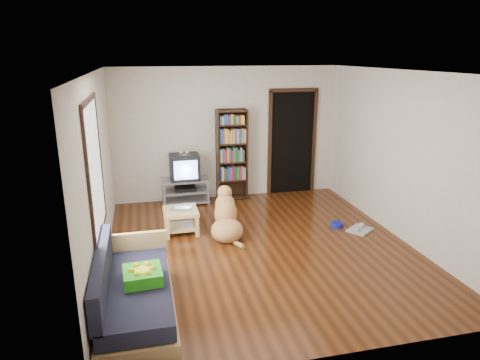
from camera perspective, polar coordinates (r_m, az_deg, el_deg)
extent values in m
plane|color=#51250D|center=(6.59, 2.81, -8.95)|extent=(5.00, 5.00, 0.00)
plane|color=white|center=(5.95, 3.18, 14.25)|extent=(5.00, 5.00, 0.00)
plane|color=beige|center=(8.52, -1.67, 6.18)|extent=(4.50, 0.00, 4.50)
plane|color=beige|center=(3.93, 13.13, -6.97)|extent=(4.50, 0.00, 4.50)
plane|color=beige|center=(5.95, -18.35, 0.71)|extent=(0.00, 5.00, 5.00)
plane|color=beige|center=(7.09, 20.77, 2.96)|extent=(0.00, 5.00, 5.00)
cube|color=green|center=(4.94, -12.85, -12.29)|extent=(0.44, 0.44, 0.14)
imported|color=silver|center=(6.99, -7.94, -3.90)|extent=(0.37, 0.28, 0.03)
cylinder|color=#151D93|center=(7.49, 12.78, -5.80)|extent=(0.22, 0.22, 0.08)
cube|color=#9A9A9A|center=(7.43, 15.70, -6.42)|extent=(0.51, 0.49, 0.03)
cube|color=white|center=(5.41, -18.79, 1.35)|extent=(0.02, 1.30, 1.60)
cube|color=black|center=(5.27, -19.57, 9.98)|extent=(0.03, 1.42, 0.06)
cube|color=black|center=(5.67, -17.97, -6.66)|extent=(0.03, 1.42, 0.06)
cube|color=black|center=(4.74, -19.46, -0.82)|extent=(0.03, 0.06, 1.70)
cube|color=black|center=(6.09, -18.18, 3.04)|extent=(0.03, 0.06, 1.70)
cube|color=black|center=(8.91, 6.93, 4.90)|extent=(0.90, 0.02, 2.10)
cube|color=black|center=(8.75, 3.99, 4.76)|extent=(0.07, 0.05, 2.14)
cube|color=black|center=(9.07, 9.82, 4.98)|extent=(0.07, 0.05, 2.14)
cube|color=black|center=(8.75, 7.21, 11.82)|extent=(1.03, 0.05, 0.07)
cube|color=#99999E|center=(8.34, -7.35, 0.02)|extent=(0.90, 0.45, 0.04)
cube|color=#99999E|center=(8.41, -7.29, -1.48)|extent=(0.86, 0.42, 0.03)
cube|color=#99999E|center=(8.47, -7.25, -2.70)|extent=(0.90, 0.45, 0.04)
cylinder|color=#99999E|center=(8.19, -10.07, -2.10)|extent=(0.04, 0.04, 0.50)
cylinder|color=#99999E|center=(8.27, -4.25, -1.70)|extent=(0.04, 0.04, 0.50)
cylinder|color=#99999E|center=(8.57, -10.23, -1.26)|extent=(0.04, 0.04, 0.50)
cylinder|color=#99999E|center=(8.65, -4.67, -0.89)|extent=(0.04, 0.04, 0.50)
cube|color=black|center=(8.39, -7.30, -1.16)|extent=(0.40, 0.30, 0.07)
cube|color=black|center=(8.27, -7.42, 1.75)|extent=(0.55, 0.48, 0.48)
cube|color=black|center=(8.46, -7.56, 2.09)|extent=(0.40, 0.14, 0.36)
cube|color=#8CBFF2|center=(8.04, -7.23, 1.31)|extent=(0.44, 0.02, 0.36)
cube|color=silver|center=(8.16, -7.44, 3.36)|extent=(0.20, 0.07, 0.02)
sphere|color=silver|center=(8.15, -7.88, 3.64)|extent=(0.09, 0.09, 0.09)
sphere|color=silver|center=(8.16, -7.04, 3.69)|extent=(0.09, 0.09, 0.09)
cube|color=black|center=(8.41, -3.00, 3.23)|extent=(0.03, 0.30, 1.80)
cube|color=black|center=(8.52, 0.78, 3.44)|extent=(0.03, 0.30, 1.80)
cube|color=black|center=(8.59, -1.30, 3.55)|extent=(0.60, 0.02, 1.80)
cube|color=black|center=(8.70, -1.07, -2.25)|extent=(0.56, 0.28, 0.02)
cube|color=black|center=(8.59, -1.08, 0.09)|extent=(0.56, 0.28, 0.03)
cube|color=black|center=(8.49, -1.10, 2.48)|extent=(0.56, 0.28, 0.02)
cube|color=black|center=(8.41, -1.11, 4.93)|extent=(0.56, 0.28, 0.02)
cube|color=black|center=(8.34, -1.12, 7.42)|extent=(0.56, 0.28, 0.02)
cube|color=black|center=(8.30, -1.13, 9.19)|extent=(0.56, 0.28, 0.02)
cube|color=tan|center=(5.11, -13.50, -16.24)|extent=(0.80, 1.80, 0.22)
cube|color=#1E1E2D|center=(5.00, -13.67, -14.12)|extent=(0.74, 1.74, 0.18)
cube|color=#1E1E2D|center=(4.89, -17.96, -11.58)|extent=(0.12, 1.74, 0.40)
cube|color=tan|center=(5.68, -13.79, -8.25)|extent=(0.80, 0.06, 0.30)
cube|color=tan|center=(7.03, -7.95, -4.15)|extent=(0.55, 0.55, 0.06)
cube|color=tan|center=(7.13, -7.86, -6.18)|extent=(0.45, 0.45, 0.03)
cube|color=tan|center=(6.87, -9.65, -6.53)|extent=(0.06, 0.06, 0.34)
cube|color=tan|center=(6.91, -5.74, -6.24)|extent=(0.06, 0.06, 0.34)
cube|color=tan|center=(7.31, -9.90, -5.11)|extent=(0.06, 0.06, 0.34)
cube|color=tan|center=(7.34, -6.23, -4.84)|extent=(0.06, 0.06, 0.34)
ellipsoid|color=tan|center=(6.78, -1.73, -6.73)|extent=(0.56, 0.60, 0.38)
ellipsoid|color=tan|center=(6.89, -1.92, -4.49)|extent=(0.40, 0.44, 0.50)
ellipsoid|color=gold|center=(6.94, -2.01, -3.27)|extent=(0.35, 0.32, 0.35)
ellipsoid|color=tan|center=(6.94, -2.07, -1.61)|extent=(0.26, 0.28, 0.22)
ellipsoid|color=tan|center=(7.06, -2.16, -1.50)|extent=(0.12, 0.20, 0.09)
sphere|color=black|center=(7.14, -2.23, -1.28)|extent=(0.04, 0.04, 0.04)
ellipsoid|color=#B68946|center=(6.90, -2.74, -1.83)|extent=(0.06, 0.08, 0.15)
ellipsoid|color=tan|center=(6.91, -1.33, -1.77)|extent=(0.06, 0.08, 0.15)
cylinder|color=#B79646|center=(7.13, -2.69, -5.15)|extent=(0.09, 0.13, 0.41)
cylinder|color=#BC7B48|center=(7.14, -1.43, -5.09)|extent=(0.09, 0.13, 0.41)
sphere|color=tan|center=(7.24, -2.71, -6.32)|extent=(0.10, 0.10, 0.10)
sphere|color=#D6A952|center=(7.26, -1.46, -6.26)|extent=(0.10, 0.10, 0.10)
cylinder|color=#B38E44|center=(6.65, -0.48, -8.42)|extent=(0.21, 0.35, 0.08)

